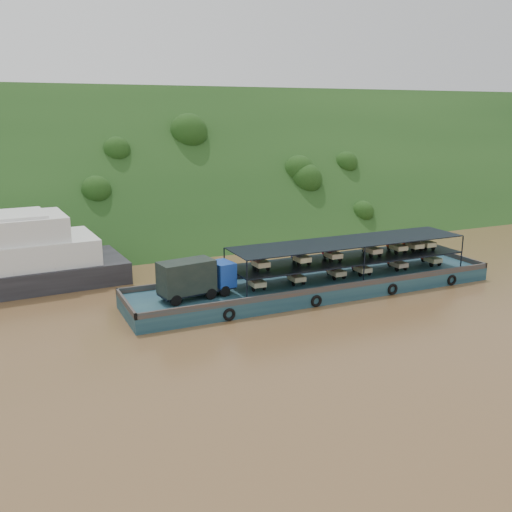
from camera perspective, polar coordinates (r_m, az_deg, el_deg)
name	(u,v)px	position (r m, az deg, el deg)	size (l,w,h in m)	color
ground	(290,295)	(52.02, 3.39, -3.93)	(160.00, 160.00, 0.00)	brown
hillside	(175,226)	(84.49, -8.15, 3.01)	(140.00, 28.00, 28.00)	#163413
cargo_barge	(309,282)	(52.20, 5.29, -2.62)	(35.00, 7.18, 4.54)	#122F3F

